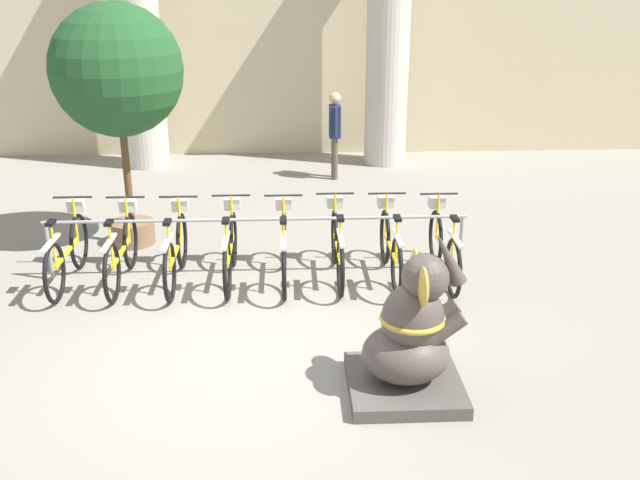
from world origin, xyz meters
The scene contains 16 objects.
ground_plane centered at (0.00, 0.00, 0.00)m, with size 60.00×60.00×0.00m, color gray.
building_facade centered at (0.00, 8.60, 3.00)m, with size 20.00×0.20×6.00m.
column_left centered at (-2.34, 7.60, 2.62)m, with size 1.03×1.03×5.16m.
column_right centered at (2.34, 7.60, 2.62)m, with size 1.03×1.03×5.16m.
bike_rack centered at (0.01, 1.95, 0.63)m, with size 5.19×0.05×0.77m.
bicycle_0 centered at (-2.28, 1.86, 0.41)m, with size 0.48×1.75×0.97m.
bicycle_1 centered at (-1.63, 1.83, 0.41)m, with size 0.48×1.75×0.97m.
bicycle_2 centered at (-0.97, 1.82, 0.41)m, with size 0.48×1.75×0.97m.
bicycle_3 centered at (-0.32, 1.85, 0.41)m, with size 0.48×1.75×0.97m.
bicycle_4 centered at (0.34, 1.82, 0.41)m, with size 0.48×1.75×0.97m.
bicycle_5 centered at (1.00, 1.87, 0.41)m, with size 0.48×1.75×0.97m.
bicycle_6 centered at (1.65, 1.84, 0.41)m, with size 0.48×1.75×0.97m.
bicycle_7 centered at (2.31, 1.80, 0.41)m, with size 0.48×1.75×0.97m.
elephant_statue centered at (1.47, -0.75, 0.53)m, with size 1.02×1.02×1.56m.
person_pedestrian centered at (1.27, 6.49, 0.94)m, with size 0.21×0.47×1.58m.
potted_tree centered at (-1.79, 3.20, 2.34)m, with size 1.72×1.72×3.26m.
Camera 1 is at (0.40, -6.31, 3.56)m, focal length 40.00 mm.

